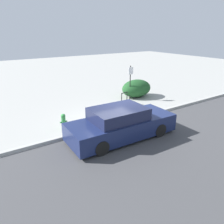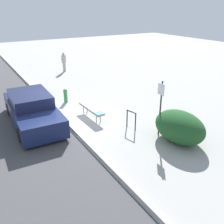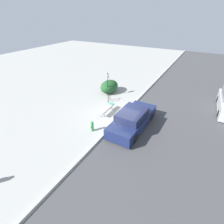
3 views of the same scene
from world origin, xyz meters
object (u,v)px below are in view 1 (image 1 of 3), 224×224
at_px(parked_car_near, 121,124).
at_px(bike_rack, 124,97).
at_px(fire_hydrant, 63,121).
at_px(sign_post, 130,80).
at_px(bench, 106,108).

bearing_deg(parked_car_near, bike_rack, 53.23).
height_order(bike_rack, fire_hydrant, bike_rack).
distance_m(fire_hydrant, parked_car_near, 2.85).
xyz_separation_m(bike_rack, parked_car_near, (-2.79, -3.50, 0.14)).
xyz_separation_m(sign_post, parked_car_near, (-3.78, -4.20, -0.74)).
bearing_deg(bike_rack, parked_car_near, -128.52).
bearing_deg(sign_post, parked_car_near, -131.95).
bearing_deg(fire_hydrant, sign_post, 19.58).
relative_size(bench, fire_hydrant, 2.50).
bearing_deg(bench, bike_rack, 23.95).
distance_m(sign_post, parked_car_near, 5.70).
distance_m(bench, sign_post, 3.50).
relative_size(bike_rack, sign_post, 0.36).
relative_size(bench, sign_post, 0.83).
bearing_deg(sign_post, bike_rack, -144.72).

